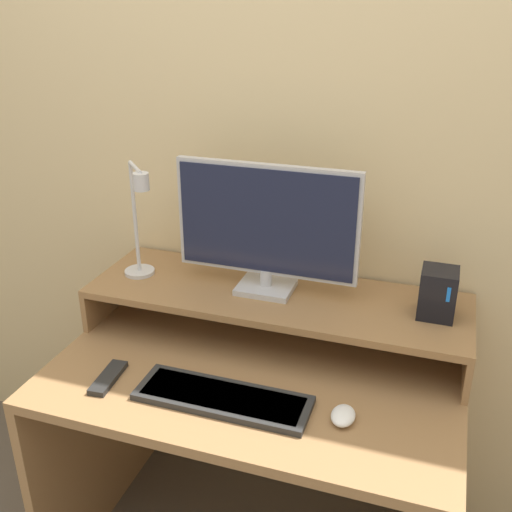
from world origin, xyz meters
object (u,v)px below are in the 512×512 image
object	(u,v)px
mouse	(343,416)
remote_control	(108,378)
monitor	(266,226)
router_dock	(438,293)
desk_lamp	(139,224)
keyboard	(223,398)

from	to	relation	value
mouse	remote_control	distance (m)	0.64
monitor	router_dock	world-z (taller)	monitor
desk_lamp	remote_control	world-z (taller)	desk_lamp
monitor	router_dock	xyz separation A→B (m)	(0.50, 0.00, -0.14)
monitor	desk_lamp	bearing A→B (deg)	-171.86
keyboard	mouse	xyz separation A→B (m)	(0.31, 0.02, 0.01)
mouse	router_dock	bearing A→B (deg)	62.42
router_dock	monitor	bearing A→B (deg)	-179.68
keyboard	mouse	bearing A→B (deg)	4.00
mouse	remote_control	bearing A→B (deg)	-176.70
mouse	remote_control	xyz separation A→B (m)	(-0.64, -0.04, -0.01)
desk_lamp	router_dock	size ratio (longest dim) A/B	2.66
mouse	remote_control	size ratio (longest dim) A/B	0.54
desk_lamp	keyboard	world-z (taller)	desk_lamp
router_dock	remote_control	bearing A→B (deg)	-154.76
desk_lamp	mouse	bearing A→B (deg)	-22.80
monitor	keyboard	world-z (taller)	monitor
monitor	router_dock	distance (m)	0.52
desk_lamp	remote_control	bearing A→B (deg)	-80.05
desk_lamp	remote_control	xyz separation A→B (m)	(0.06, -0.33, -0.32)
router_dock	mouse	bearing A→B (deg)	-117.58
monitor	keyboard	size ratio (longest dim) A/B	1.19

